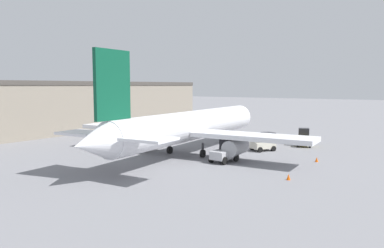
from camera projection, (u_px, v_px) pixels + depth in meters
ground_plane at (192, 153)px, 45.98m from camera, size 400.00×400.00×0.00m
terminal_building at (62, 106)px, 68.68m from camera, size 65.01×13.09×9.09m
airplane at (188, 127)px, 44.80m from camera, size 36.19×30.51×11.50m
ground_crew_worker at (252, 138)px, 52.81m from camera, size 0.37×0.37×1.70m
baggage_tug at (225, 151)px, 40.95m from camera, size 3.34×2.18×2.60m
belt_loader_truck at (264, 142)px, 47.91m from camera, size 3.42×3.07×2.32m
pushback_tug at (304, 139)px, 51.34m from camera, size 2.91×2.55×2.45m
safety_cone_near at (289, 177)px, 33.07m from camera, size 0.36×0.36×0.55m
safety_cone_far at (317, 159)px, 40.87m from camera, size 0.36×0.36×0.55m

